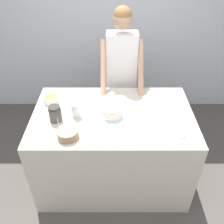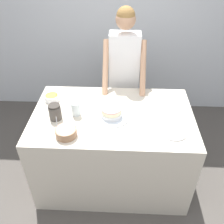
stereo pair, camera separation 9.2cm
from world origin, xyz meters
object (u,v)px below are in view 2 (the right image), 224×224
at_px(stoneware_jar, 55,112).
at_px(frosting_bowl_orange, 52,97).
at_px(frosting_bowl_white, 66,132).
at_px(drinking_glass, 76,109).
at_px(cake, 111,113).
at_px(person_baker, 124,66).
at_px(ceramic_plate, 174,132).

bearing_deg(stoneware_jar, frosting_bowl_orange, 109.88).
relative_size(frosting_bowl_white, drinking_glass, 1.38).
xyz_separation_m(cake, frosting_bowl_white, (-0.38, -0.29, -0.00)).
xyz_separation_m(person_baker, cake, (-0.11, -0.71, -0.13)).
relative_size(person_baker, drinking_glass, 12.84).
relative_size(frosting_bowl_white, stoneware_jar, 1.21).
bearing_deg(frosting_bowl_white, stoneware_jar, 121.90).
relative_size(cake, stoneware_jar, 2.32).
bearing_deg(person_baker, drinking_glass, -122.86).
relative_size(frosting_bowl_orange, drinking_glass, 1.28).
bearing_deg(ceramic_plate, frosting_bowl_white, -175.20).
relative_size(person_baker, stoneware_jar, 11.31).
height_order(person_baker, stoneware_jar, person_baker).
bearing_deg(stoneware_jar, ceramic_plate, -8.02).
bearing_deg(cake, drinking_glass, 177.59).
height_order(frosting_bowl_white, drinking_glass, frosting_bowl_white).
distance_m(cake, frosting_bowl_orange, 0.67).
xyz_separation_m(frosting_bowl_orange, frosting_bowl_white, (0.25, -0.53, 0.01)).
bearing_deg(drinking_glass, cake, -2.41).
height_order(frosting_bowl_white, stoneware_jar, frosting_bowl_white).
height_order(frosting_bowl_orange, drinking_glass, frosting_bowl_orange).
relative_size(person_baker, frosting_bowl_orange, 10.05).
xyz_separation_m(frosting_bowl_white, stoneware_jar, (-0.14, 0.23, 0.03)).
bearing_deg(stoneware_jar, person_baker, 50.58).
distance_m(person_baker, frosting_bowl_orange, 0.89).
relative_size(person_baker, frosting_bowl_white, 9.31).
bearing_deg(frosting_bowl_orange, drinking_glass, -38.00).
bearing_deg(cake, ceramic_plate, -20.43).
height_order(person_baker, drinking_glass, person_baker).
bearing_deg(frosting_bowl_orange, cake, -20.90).
height_order(frosting_bowl_orange, ceramic_plate, frosting_bowl_orange).
distance_m(frosting_bowl_orange, ceramic_plate, 1.27).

